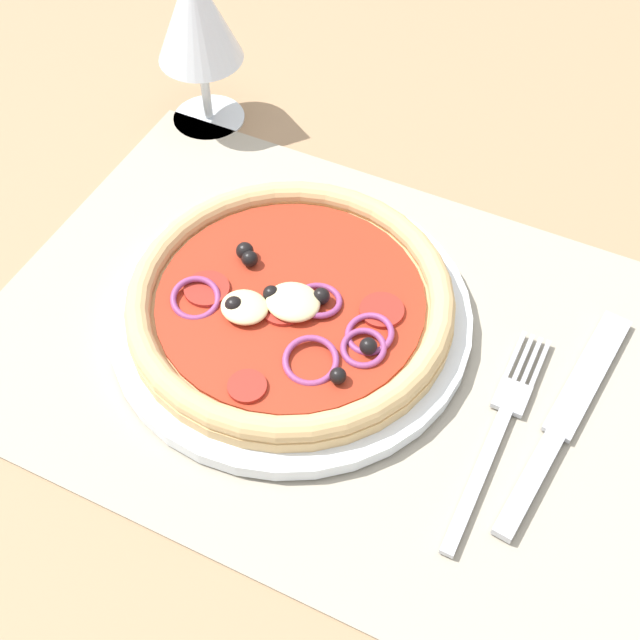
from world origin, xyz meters
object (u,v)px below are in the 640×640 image
object	(u,v)px
plate	(291,315)
wine_glass	(196,15)
pizza	(290,301)
knife	(566,415)
fork	(500,424)

from	to	relation	value
plate	wine_glass	size ratio (longest dim) A/B	1.75
plate	pizza	world-z (taller)	pizza
wine_glass	pizza	bearing A→B (deg)	-45.65
plate	knife	distance (cm)	20.25
plate	fork	distance (cm)	16.63
knife	plate	bearing A→B (deg)	98.57
knife	fork	bearing A→B (deg)	131.22
wine_glass	fork	bearing A→B (deg)	-30.08
plate	wine_glass	bearing A→B (deg)	134.43
pizza	fork	distance (cm)	16.71
fork	wine_glass	size ratio (longest dim) A/B	1.21
pizza	plate	bearing A→B (deg)	109.67
fork	wine_glass	bearing A→B (deg)	60.29
fork	knife	size ratio (longest dim) A/B	0.90
fork	wine_glass	world-z (taller)	wine_glass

